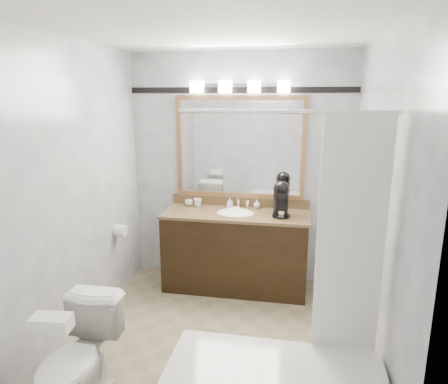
% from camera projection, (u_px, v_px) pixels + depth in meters
% --- Properties ---
extents(room, '(2.42, 2.62, 2.52)m').
position_uv_depth(room, '(216.00, 200.00, 3.11)').
color(room, gray).
rests_on(room, ground).
extents(vanity, '(1.53, 0.58, 0.97)m').
position_uv_depth(vanity, '(235.00, 249.00, 4.28)').
color(vanity, black).
rests_on(vanity, ground).
extents(mirror, '(1.40, 0.04, 1.10)m').
position_uv_depth(mirror, '(240.00, 148.00, 4.28)').
color(mirror, '#A07048').
rests_on(mirror, room).
extents(vanity_light_bar, '(1.02, 0.14, 0.12)m').
position_uv_depth(vanity_light_bar, '(240.00, 87.00, 4.08)').
color(vanity_light_bar, silver).
rests_on(vanity_light_bar, room).
extents(accent_stripe, '(2.40, 0.01, 0.06)m').
position_uv_depth(accent_stripe, '(241.00, 90.00, 4.15)').
color(accent_stripe, black).
rests_on(accent_stripe, room).
extents(tp_roll, '(0.11, 0.12, 0.12)m').
position_uv_depth(tp_roll, '(120.00, 230.00, 4.08)').
color(tp_roll, white).
rests_on(tp_roll, room).
extents(toilet, '(0.41, 0.71, 0.72)m').
position_uv_depth(toilet, '(77.00, 362.00, 2.58)').
color(toilet, white).
rests_on(toilet, ground).
extents(tissue_box, '(0.23, 0.15, 0.09)m').
position_uv_depth(tissue_box, '(51.00, 323.00, 2.29)').
color(tissue_box, white).
rests_on(tissue_box, toilet).
extents(coffee_maker, '(0.18, 0.23, 0.36)m').
position_uv_depth(coffee_maker, '(281.00, 198.00, 4.04)').
color(coffee_maker, black).
rests_on(coffee_maker, vanity).
extents(cup_left, '(0.11, 0.11, 0.07)m').
position_uv_depth(cup_left, '(189.00, 203.00, 4.44)').
color(cup_left, white).
rests_on(cup_left, vanity).
extents(cup_right, '(0.10, 0.10, 0.09)m').
position_uv_depth(cup_right, '(198.00, 202.00, 4.41)').
color(cup_right, white).
rests_on(cup_right, vanity).
extents(soap_bottle_a, '(0.06, 0.06, 0.11)m').
position_uv_depth(soap_bottle_a, '(230.00, 203.00, 4.34)').
color(soap_bottle_a, white).
rests_on(soap_bottle_a, vanity).
extents(soap_bottle_b, '(0.08, 0.08, 0.10)m').
position_uv_depth(soap_bottle_b, '(257.00, 204.00, 4.33)').
color(soap_bottle_b, white).
rests_on(soap_bottle_b, vanity).
extents(soap_bar, '(0.09, 0.07, 0.03)m').
position_uv_depth(soap_bar, '(236.00, 208.00, 4.29)').
color(soap_bar, beige).
rests_on(soap_bar, vanity).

